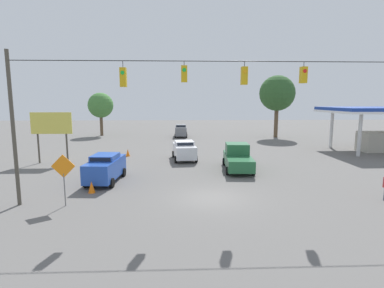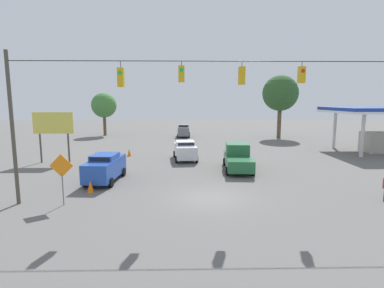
{
  "view_description": "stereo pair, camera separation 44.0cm",
  "coord_description": "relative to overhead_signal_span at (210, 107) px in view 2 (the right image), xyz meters",
  "views": [
    {
      "loc": [
        1.82,
        16.93,
        5.68
      ],
      "look_at": [
        0.88,
        -6.9,
        2.2
      ],
      "focal_mm": 28.0,
      "sensor_mm": 36.0,
      "label": 1
    },
    {
      "loc": [
        1.38,
        16.94,
        5.68
      ],
      "look_at": [
        0.88,
        -6.9,
        2.2
      ],
      "focal_mm": 28.0,
      "sensor_mm": 36.0,
      "label": 2
    }
  ],
  "objects": [
    {
      "name": "ground_plane",
      "position": [
        -0.05,
        -0.77,
        -5.33
      ],
      "size": [
        140.0,
        140.0,
        0.0
      ],
      "primitive_type": "plane",
      "color": "#605E5B"
    },
    {
      "name": "sedan_white_withflow_mid",
      "position": [
        1.4,
        -12.25,
        -4.37
      ],
      "size": [
        2.43,
        4.47,
        1.84
      ],
      "color": "silver",
      "rests_on": "ground_plane"
    },
    {
      "name": "traffic_cone_fourth",
      "position": [
        7.14,
        -11.36,
        -4.96
      ],
      "size": [
        0.42,
        0.42,
        0.74
      ],
      "primitive_type": "cone",
      "color": "orange",
      "rests_on": "ground_plane"
    },
    {
      "name": "roadside_billboard",
      "position": [
        13.39,
        -11.22,
        -1.99
      ],
      "size": [
        3.64,
        0.16,
        4.63
      ],
      "color": "#4C473D",
      "rests_on": "ground_plane"
    },
    {
      "name": "traffic_cone_fifth",
      "position": [
        7.16,
        -14.28,
        -4.96
      ],
      "size": [
        0.42,
        0.42,
        0.74
      ],
      "primitive_type": "cone",
      "color": "orange",
      "rests_on": "ground_plane"
    },
    {
      "name": "work_zone_sign",
      "position": [
        8.03,
        0.27,
        -3.34
      ],
      "size": [
        1.27,
        0.06,
        2.84
      ],
      "color": "slate",
      "rests_on": "ground_plane"
    },
    {
      "name": "tree_horizon_right",
      "position": [
        -13.05,
        -29.54,
        1.4
      ],
      "size": [
        5.38,
        5.38,
        9.47
      ],
      "color": "brown",
      "rests_on": "ground_plane"
    },
    {
      "name": "traffic_cone_second",
      "position": [
        7.08,
        -5.3,
        -4.96
      ],
      "size": [
        0.42,
        0.42,
        0.74
      ],
      "primitive_type": "cone",
      "color": "orange",
      "rests_on": "ground_plane"
    },
    {
      "name": "traffic_cone_third",
      "position": [
        7.12,
        -8.02,
        -4.96
      ],
      "size": [
        0.42,
        0.42,
        0.74
      ],
      "primitive_type": "cone",
      "color": "orange",
      "rests_on": "ground_plane"
    },
    {
      "name": "tree_horizon_left",
      "position": [
        14.56,
        -32.85,
        -0.45
      ],
      "size": [
        4.0,
        4.0,
        6.92
      ],
      "color": "brown",
      "rests_on": "ground_plane"
    },
    {
      "name": "overhead_signal_span",
      "position": [
        0.0,
        0.0,
        0.0
      ],
      "size": [
        21.56,
        0.38,
        8.28
      ],
      "color": "#4C473D",
      "rests_on": "ground_plane"
    },
    {
      "name": "sedan_grey_withflow_deep",
      "position": [
        1.67,
        -30.65,
        -4.32
      ],
      "size": [
        1.97,
        4.47,
        1.95
      ],
      "color": "slate",
      "rests_on": "ground_plane"
    },
    {
      "name": "traffic_cone_nearest",
      "position": [
        7.29,
        -2.02,
        -4.96
      ],
      "size": [
        0.42,
        0.42,
        0.74
      ],
      "primitive_type": "cone",
      "color": "orange",
      "rests_on": "ground_plane"
    },
    {
      "name": "gas_station",
      "position": [
        -20.51,
        -16.25,
        -1.72
      ],
      "size": [
        11.57,
        8.26,
        4.93
      ],
      "color": "navy",
      "rests_on": "ground_plane"
    },
    {
      "name": "pickup_truck_green_crossing_near",
      "position": [
        -2.96,
        -7.98,
        -4.35
      ],
      "size": [
        2.5,
        5.51,
        2.12
      ],
      "color": "#236038",
      "rests_on": "ground_plane"
    },
    {
      "name": "sedan_blue_parked_shoulder",
      "position": [
        7.04,
        -4.62,
        -4.31
      ],
      "size": [
        2.23,
        4.66,
        1.95
      ],
      "color": "#234CB2",
      "rests_on": "ground_plane"
    }
  ]
}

